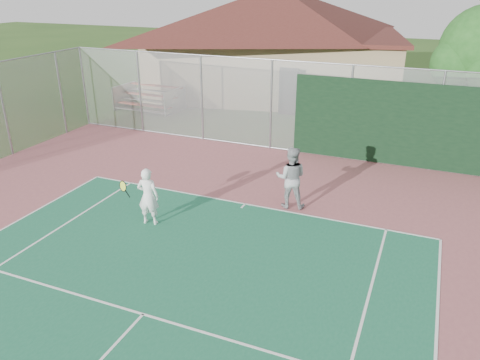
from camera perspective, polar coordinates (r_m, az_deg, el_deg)
name	(u,v)px	position (r m, az deg, el deg)	size (l,w,h in m)	color
back_fence	(352,116)	(17.64, 13.44, 7.58)	(20.08, 0.11, 3.53)	gray
side_fence_left	(4,110)	(19.74, -26.83, 7.60)	(0.08, 9.00, 3.50)	gray
clubhouse	(276,38)	(28.11, 4.42, 16.92)	(16.23, 12.45, 6.29)	tan
bleachers	(149,98)	(24.97, -11.05, 9.82)	(3.29, 2.06, 1.20)	#993723
player_white_front	(148,197)	(12.91, -11.19, -2.03)	(1.07, 0.66, 1.63)	white
player_grey_back	(291,178)	(13.66, 6.22, 0.22)	(1.03, 0.88, 1.85)	#989A9C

